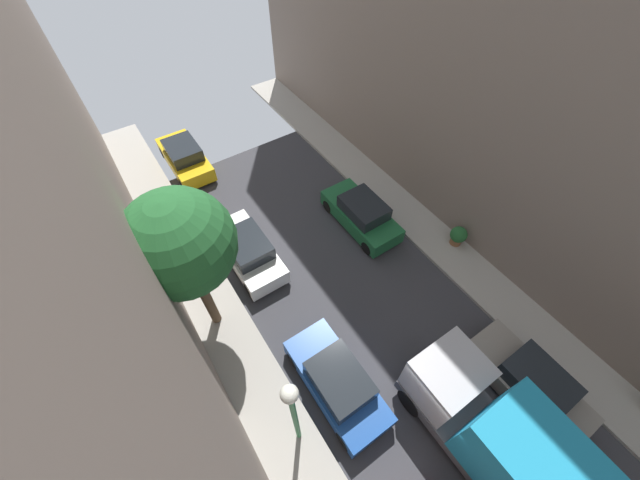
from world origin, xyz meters
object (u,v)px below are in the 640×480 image
object	(u,v)px
parked_car_left_3	(337,382)
street_tree_2	(180,244)
potted_plant_1	(458,236)
delivery_truck	(515,457)
parked_car_left_4	(248,251)
parked_car_right_2	(361,214)
parked_car_left_5	(185,157)
parked_car_right_1	(529,383)
lamp_post	(293,410)

from	to	relation	value
parked_car_left_3	street_tree_2	distance (m)	6.86
parked_car_left_3	potted_plant_1	size ratio (longest dim) A/B	4.32
parked_car_left_3	delivery_truck	xyz separation A→B (m)	(2.70, -4.62, 1.07)
parked_car_left_4	street_tree_2	distance (m)	5.29
street_tree_2	parked_car_right_2	bearing A→B (deg)	6.36
parked_car_left_5	parked_car_right_1	distance (m)	18.66
lamp_post	parked_car_left_4	bearing A→B (deg)	75.26
parked_car_left_4	parked_car_right_2	distance (m)	5.50
parked_car_left_5	lamp_post	xyz separation A→B (m)	(-1.90, -14.78, 2.74)
parked_car_left_3	delivery_truck	world-z (taller)	delivery_truck
parked_car_left_4	lamp_post	distance (m)	7.95
delivery_truck	lamp_post	distance (m)	6.36
parked_car_left_4	delivery_truck	bearing A→B (deg)	-76.54
parked_car_right_2	delivery_truck	distance (m)	10.65
parked_car_left_5	potted_plant_1	distance (m)	14.58
parked_car_left_3	parked_car_right_1	xyz separation A→B (m)	(5.40, -3.63, 0.00)
parked_car_left_4	street_tree_2	xyz separation A→B (m)	(-2.44, -1.91, 4.29)
parked_car_left_4	parked_car_right_2	size ratio (longest dim) A/B	1.00
parked_car_left_4	lamp_post	xyz separation A→B (m)	(-1.90, -7.22, 2.74)
lamp_post	potted_plant_1	bearing A→B (deg)	15.20
parked_car_right_1	lamp_post	world-z (taller)	lamp_post
parked_car_right_1	street_tree_2	xyz separation A→B (m)	(-7.84, 8.39, 4.29)
delivery_truck	parked_car_right_1	bearing A→B (deg)	20.03
parked_car_right_2	lamp_post	size ratio (longest dim) A/B	0.85
parked_car_left_5	lamp_post	world-z (taller)	lamp_post
parked_car_left_3	lamp_post	bearing A→B (deg)	-163.76
parked_car_left_4	parked_car_left_5	bearing A→B (deg)	90.00
parked_car_left_3	parked_car_right_1	distance (m)	6.51
potted_plant_1	lamp_post	bearing A→B (deg)	-164.80
parked_car_right_1	parked_car_left_3	bearing A→B (deg)	146.07
parked_car_left_5	parked_car_left_3	bearing A→B (deg)	-90.00
parked_car_right_2	potted_plant_1	distance (m)	4.46
parked_car_left_5	parked_car_right_2	world-z (taller)	same
delivery_truck	lamp_post	bearing A→B (deg)	138.54
parked_car_left_3	parked_car_right_2	bearing A→B (deg)	46.21
delivery_truck	parked_car_right_2	bearing A→B (deg)	75.24
parked_car_right_2	street_tree_2	size ratio (longest dim) A/B	0.64
potted_plant_1	parked_car_right_1	bearing A→B (deg)	-115.96
street_tree_2	lamp_post	xyz separation A→B (m)	(0.54, -5.31, -1.54)
parked_car_right_1	potted_plant_1	bearing A→B (deg)	64.04
parked_car_right_1	potted_plant_1	world-z (taller)	parked_car_right_1
parked_car_left_3	street_tree_2	size ratio (longest dim) A/B	0.64
parked_car_right_2	street_tree_2	world-z (taller)	street_tree_2
parked_car_right_1	parked_car_right_2	world-z (taller)	same
potted_plant_1	lamp_post	distance (m)	10.87
street_tree_2	delivery_truck	bearing A→B (deg)	-61.29
parked_car_left_4	potted_plant_1	world-z (taller)	parked_car_left_4
parked_car_left_3	parked_car_right_1	world-z (taller)	same
parked_car_left_4	lamp_post	world-z (taller)	lamp_post
parked_car_right_1	delivery_truck	distance (m)	3.07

